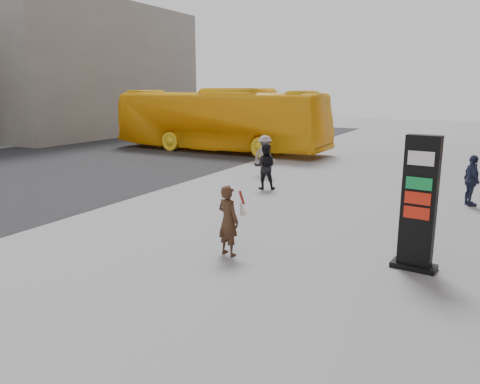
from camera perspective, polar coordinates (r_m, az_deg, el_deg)
The scene contains 9 objects.
ground at distance 10.68m, azimuth -4.58°, elevation -7.40°, with size 100.00×100.00×0.00m, color #9E9EA3.
road at distance 23.10m, azimuth -25.65°, elevation 2.26°, with size 16.00×60.00×0.01m, color black.
bg_building_far at distance 40.95m, azimuth -18.61°, elevation 13.83°, with size 10.00×18.00×10.00m, color gray.
info_pylon at distance 10.02m, azimuth 20.98°, elevation -1.36°, with size 0.92×0.53×2.75m.
woman at distance 10.30m, azimuth -1.42°, elevation -3.37°, with size 0.72×0.68×1.58m.
bus at distance 27.66m, azimuth -2.59°, elevation 8.78°, with size 3.06×13.08×3.64m, color yellow.
pedestrian_a at distance 17.12m, azimuth 3.04°, elevation 3.11°, with size 0.81×0.63×1.67m, color black.
pedestrian_b at distance 19.84m, azimuth 3.03°, elevation 4.46°, with size 1.10×0.63×1.70m, color gray.
pedestrian_c at distance 16.36m, azimuth 26.40°, elevation 1.26°, with size 0.94×0.39×1.61m, color #242A44.
Camera 1 is at (5.43, -8.45, 3.64)m, focal length 35.00 mm.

